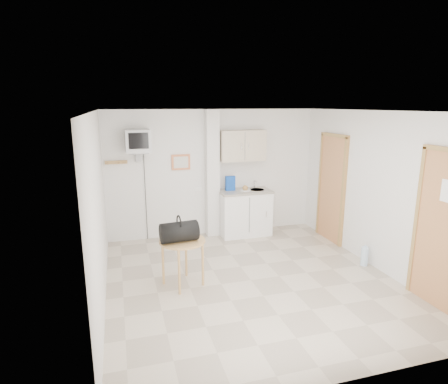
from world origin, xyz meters
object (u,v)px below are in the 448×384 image
object	(u,v)px
crt_television	(138,142)
water_bottle	(365,256)
duffel_bag	(179,232)
round_table	(182,246)

from	to	relation	value
crt_television	water_bottle	bearing A→B (deg)	-30.57
crt_television	duffel_bag	distance (m)	2.25
duffel_bag	water_bottle	distance (m)	3.11
round_table	duffel_bag	distance (m)	0.24
duffel_bag	crt_television	bearing A→B (deg)	95.31
crt_television	duffel_bag	size ratio (longest dim) A/B	3.91
crt_television	round_table	xyz separation A→B (m)	(0.44, -1.88, -1.33)
crt_television	round_table	bearing A→B (deg)	-76.68
crt_television	round_table	distance (m)	2.34
round_table	duffel_bag	bearing A→B (deg)	-134.02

